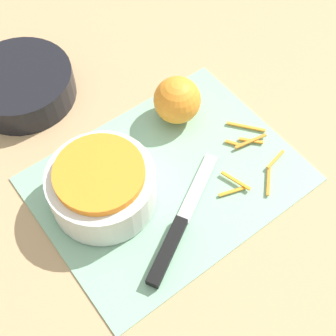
{
  "coord_description": "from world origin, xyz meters",
  "views": [
    {
      "loc": [
        -0.24,
        -0.32,
        0.67
      ],
      "look_at": [
        0.0,
        0.0,
        0.04
      ],
      "focal_mm": 50.0,
      "sensor_mm": 36.0,
      "label": 1
    }
  ],
  "objects_px": {
    "knife": "(174,237)",
    "bowl_dark": "(22,85)",
    "orange_left": "(177,100)",
    "bowl_speckled": "(102,185)"
  },
  "relations": [
    {
      "from": "knife",
      "to": "bowl_dark",
      "type": "bearing_deg",
      "value": 66.54
    },
    {
      "from": "bowl_dark",
      "to": "knife",
      "type": "height_order",
      "value": "bowl_dark"
    },
    {
      "from": "bowl_dark",
      "to": "orange_left",
      "type": "relative_size",
      "value": 2.31
    },
    {
      "from": "knife",
      "to": "orange_left",
      "type": "relative_size",
      "value": 2.73
    },
    {
      "from": "bowl_speckled",
      "to": "bowl_dark",
      "type": "bearing_deg",
      "value": 89.34
    },
    {
      "from": "bowl_speckled",
      "to": "knife",
      "type": "height_order",
      "value": "bowl_speckled"
    },
    {
      "from": "bowl_speckled",
      "to": "bowl_dark",
      "type": "relative_size",
      "value": 0.87
    },
    {
      "from": "bowl_dark",
      "to": "knife",
      "type": "xyz_separation_m",
      "value": [
        0.04,
        -0.4,
        -0.02
      ]
    },
    {
      "from": "bowl_dark",
      "to": "orange_left",
      "type": "bearing_deg",
      "value": -47.8
    },
    {
      "from": "bowl_speckled",
      "to": "orange_left",
      "type": "relative_size",
      "value": 2.02
    }
  ]
}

